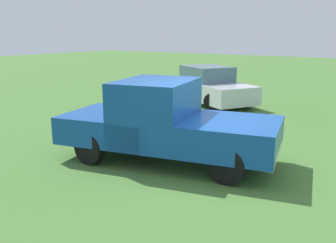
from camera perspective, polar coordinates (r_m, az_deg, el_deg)
The scene contains 3 objects.
ground_plane at distance 7.89m, azimuth 6.16°, elevation -7.30°, with size 80.00×80.00×0.00m, color #477533.
pickup_truck at distance 8.14m, azimuth -0.80°, elevation 0.19°, with size 5.01×2.88×1.79m.
sedan_near at distance 15.23m, azimuth 6.27°, elevation 5.38°, with size 4.64×3.71×1.47m.
Camera 1 is at (-3.41, 6.55, 2.77)m, focal length 39.88 mm.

